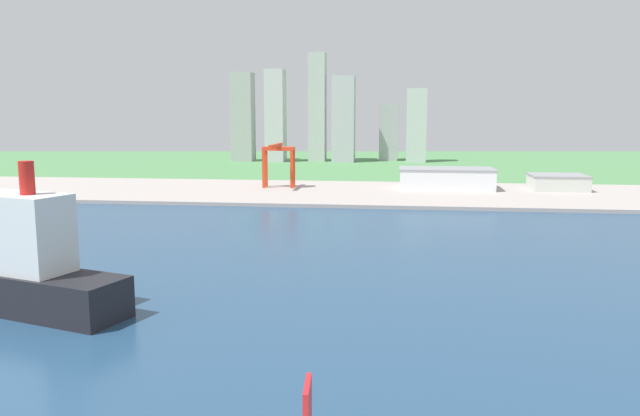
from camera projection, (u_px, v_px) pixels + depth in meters
name	position (u px, v px, depth m)	size (l,w,h in m)	color
ground_plane	(329.00, 249.00, 274.76)	(2400.00, 2400.00, 0.00)	#4F864F
water_bay	(309.00, 286.00, 215.89)	(840.00, 360.00, 0.15)	navy
industrial_pier	(358.00, 193.00, 460.97)	(840.00, 140.00, 2.50)	#A89E98
cargo_ship	(12.00, 267.00, 189.33)	(85.05, 41.25, 45.13)	black
port_crane_red	(278.00, 156.00, 480.31)	(24.20, 41.74, 34.08)	red
warehouse_main	(446.00, 178.00, 476.17)	(70.88, 37.70, 15.75)	white
warehouse_annex	(558.00, 182.00, 469.58)	(40.22, 34.50, 11.48)	silver
distant_skyline	(324.00, 119.00, 781.63)	(241.21, 64.37, 133.58)	#A0A4A1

